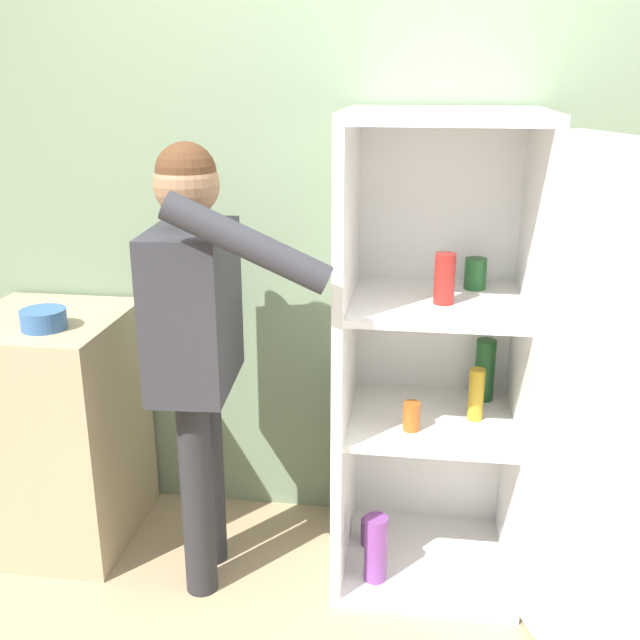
# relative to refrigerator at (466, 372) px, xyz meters

# --- Properties ---
(wall_back) EXTENTS (7.00, 0.06, 2.55)m
(wall_back) POSITION_rel_refrigerator_xyz_m (-0.28, 0.44, 0.45)
(wall_back) COLOR gray
(wall_back) RESTS_ON ground_plane
(refrigerator) EXTENTS (0.92, 1.22, 1.67)m
(refrigerator) POSITION_rel_refrigerator_xyz_m (0.00, 0.00, 0.00)
(refrigerator) COLOR white
(refrigerator) RESTS_ON ground_plane
(person) EXTENTS (0.64, 0.58, 1.58)m
(person) POSITION_rel_refrigerator_xyz_m (-0.90, -0.09, 0.16)
(person) COLOR #262628
(person) RESTS_ON ground_plane
(counter) EXTENTS (0.56, 0.60, 0.92)m
(counter) POSITION_rel_refrigerator_xyz_m (-1.55, 0.09, -0.37)
(counter) COLOR tan
(counter) RESTS_ON ground_plane
(bowl) EXTENTS (0.16, 0.16, 0.07)m
(bowl) POSITION_rel_refrigerator_xyz_m (-1.48, -0.02, 0.13)
(bowl) COLOR #335B8E
(bowl) RESTS_ON counter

